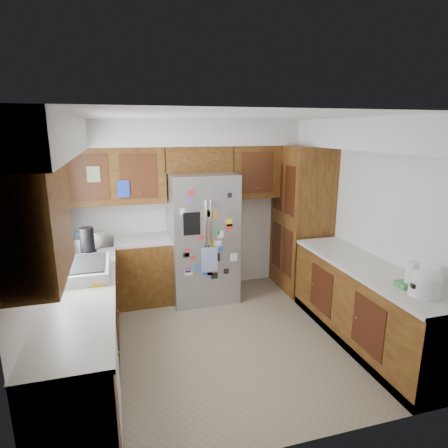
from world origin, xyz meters
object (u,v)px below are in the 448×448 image
(fridge, at_px, (202,237))
(rice_cooker, at_px, (426,282))
(pantry, at_px, (301,219))
(paper_towel, at_px, (412,275))

(fridge, height_order, rice_cooker, fridge)
(pantry, bearing_deg, fridge, 177.94)
(rice_cooker, height_order, paper_towel, paper_towel)
(pantry, bearing_deg, rice_cooker, -90.01)
(pantry, distance_m, rice_cooker, 2.40)
(pantry, bearing_deg, paper_towel, -89.70)
(fridge, relative_size, paper_towel, 7.23)
(rice_cooker, relative_size, paper_towel, 1.14)
(paper_towel, bearing_deg, rice_cooker, -93.74)
(fridge, distance_m, rice_cooker, 2.88)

